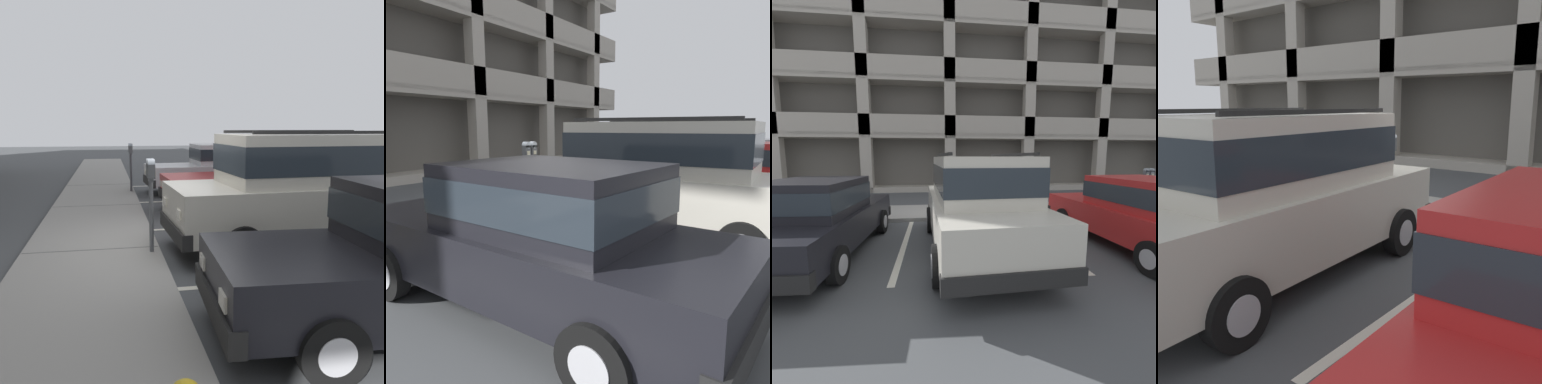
# 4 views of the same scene
# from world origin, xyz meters

# --- Properties ---
(ground_plane) EXTENTS (80.00, 80.00, 0.10)m
(ground_plane) POSITION_xyz_m (0.00, 0.00, -0.05)
(ground_plane) COLOR #444749
(sidewalk) EXTENTS (40.00, 2.20, 0.12)m
(sidewalk) POSITION_xyz_m (0.00, 1.30, 0.06)
(sidewalk) COLOR gray
(sidewalk) RESTS_ON ground_plane
(parking_stall_lines) EXTENTS (13.24, 4.80, 0.01)m
(parking_stall_lines) POSITION_xyz_m (1.64, -1.40, 0.00)
(parking_stall_lines) COLOR silver
(parking_stall_lines) RESTS_ON ground_plane
(silver_suv) EXTENTS (2.17, 4.86, 2.03)m
(silver_suv) POSITION_xyz_m (-0.08, -2.37, 1.09)
(silver_suv) COLOR beige
(silver_suv) RESTS_ON ground_plane
(parking_meter_near) EXTENTS (0.35, 0.12, 1.48)m
(parking_meter_near) POSITION_xyz_m (-0.27, 0.35, 1.22)
(parking_meter_near) COLOR #595B60
(parking_meter_near) RESTS_ON sidewalk
(fire_hydrant) EXTENTS (0.30, 0.30, 0.70)m
(fire_hydrant) POSITION_xyz_m (-4.92, 0.65, 0.46)
(fire_hydrant) COLOR gold
(fire_hydrant) RESTS_ON sidewalk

